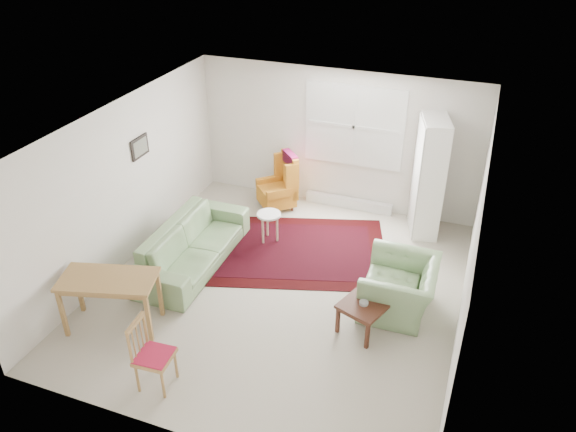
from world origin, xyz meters
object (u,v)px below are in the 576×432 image
(sofa, at_px, (192,238))
(stool, at_px, (269,227))
(coffee_table, at_px, (363,317))
(desk_chair, at_px, (154,355))
(wingback_chair, at_px, (276,182))
(desk, at_px, (112,302))
(cabinet, at_px, (429,177))
(armchair, at_px, (400,283))

(sofa, relative_size, stool, 4.43)
(sofa, bearing_deg, coffee_table, -103.01)
(stool, height_order, desk_chair, desk_chair)
(wingback_chair, distance_m, desk, 3.82)
(wingback_chair, xyz_separation_m, cabinet, (2.61, 0.14, 0.48))
(armchair, distance_m, wingback_chair, 3.33)
(sofa, xyz_separation_m, coffee_table, (2.81, -0.61, -0.24))
(armchair, distance_m, cabinet, 2.29)
(desk_chair, bearing_deg, sofa, 15.00)
(cabinet, bearing_deg, armchair, -105.22)
(desk, bearing_deg, cabinet, 48.22)
(stool, height_order, desk, desk)
(armchair, xyz_separation_m, desk, (-3.45, -1.65, -0.04))
(coffee_table, height_order, stool, stool)
(cabinet, bearing_deg, coffee_table, -112.20)
(stool, relative_size, desk, 0.43)
(armchair, xyz_separation_m, cabinet, (0.00, 2.21, 0.57))
(coffee_table, xyz_separation_m, desk, (-3.10, -1.03, 0.16))
(wingback_chair, xyz_separation_m, desk_chair, (0.24, -4.43, -0.06))
(sofa, distance_m, wingback_chair, 2.16)
(stool, xyz_separation_m, desk_chair, (-0.05, -3.35, 0.20))
(coffee_table, bearing_deg, sofa, 167.78)
(sofa, distance_m, desk_chair, 2.48)
(wingback_chair, relative_size, cabinet, 0.52)
(cabinet, relative_size, desk_chair, 2.18)
(sofa, height_order, coffee_table, sofa)
(desk, bearing_deg, stool, 66.68)
(stool, bearing_deg, desk, -113.32)
(armchair, relative_size, wingback_chair, 1.07)
(wingback_chair, distance_m, stool, 1.15)
(stool, bearing_deg, desk_chair, -90.93)
(armchair, bearing_deg, wingback_chair, -129.60)
(wingback_chair, xyz_separation_m, stool, (0.30, -1.08, -0.26))
(sofa, distance_m, coffee_table, 2.89)
(coffee_table, bearing_deg, stool, 140.61)
(sofa, bearing_deg, desk_chair, -162.03)
(desk_chair, bearing_deg, stool, -4.69)
(sofa, xyz_separation_m, desk_chair, (0.80, -2.34, -0.01))
(armchair, relative_size, desk, 0.90)
(sofa, relative_size, desk, 1.89)
(sofa, relative_size, cabinet, 1.16)
(cabinet, height_order, desk, cabinet)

